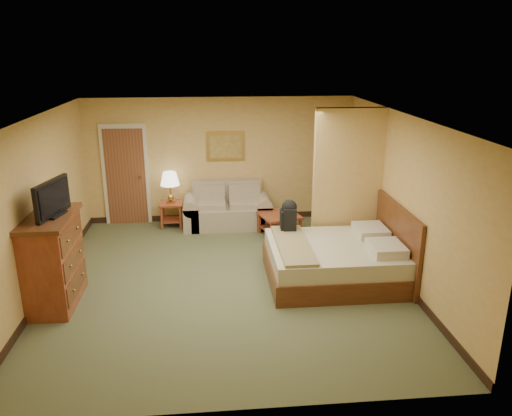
{
  "coord_description": "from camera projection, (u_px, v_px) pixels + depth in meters",
  "views": [
    {
      "loc": [
        -0.22,
        -7.23,
        3.55
      ],
      "look_at": [
        0.53,
        0.6,
        1.01
      ],
      "focal_mm": 35.0,
      "sensor_mm": 36.0,
      "label": 1
    }
  ],
  "objects": [
    {
      "name": "table_lamp",
      "position": [
        170.0,
        180.0,
        10.07
      ],
      "size": [
        0.39,
        0.39,
        0.64
      ],
      "color": "#B07F41",
      "rests_on": "side_table"
    },
    {
      "name": "door",
      "position": [
        126.0,
        175.0,
        10.28
      ],
      "size": [
        0.94,
        0.16,
        2.1
      ],
      "color": "beige",
      "rests_on": "floor"
    },
    {
      "name": "left_wall",
      "position": [
        38.0,
        208.0,
        7.32
      ],
      "size": [
        0.02,
        6.0,
        2.6
      ],
      "primitive_type": "cube",
      "color": "tan",
      "rests_on": "floor"
    },
    {
      "name": "right_wall",
      "position": [
        401.0,
        198.0,
        7.81
      ],
      "size": [
        0.02,
        6.0,
        2.6
      ],
      "primitive_type": "cube",
      "color": "tan",
      "rests_on": "floor"
    },
    {
      "name": "partition",
      "position": [
        347.0,
        184.0,
        8.63
      ],
      "size": [
        1.2,
        0.15,
        2.6
      ],
      "primitive_type": "cube",
      "color": "tan",
      "rests_on": "floor"
    },
    {
      "name": "ceiling",
      "position": [
        224.0,
        117.0,
        7.17
      ],
      "size": [
        6.0,
        6.0,
        0.0
      ],
      "primitive_type": "plane",
      "rotation": [
        3.14,
        0.0,
        0.0
      ],
      "color": "white",
      "rests_on": "back_wall"
    },
    {
      "name": "baseboard",
      "position": [
        221.0,
        217.0,
        10.78
      ],
      "size": [
        5.5,
        0.02,
        0.12
      ],
      "primitive_type": "cube",
      "color": "black",
      "rests_on": "floor"
    },
    {
      "name": "dresser",
      "position": [
        53.0,
        260.0,
        7.07
      ],
      "size": [
        0.66,
        1.25,
        1.34
      ],
      "color": "maroon",
      "rests_on": "floor"
    },
    {
      "name": "coffee_table",
      "position": [
        279.0,
        221.0,
        9.74
      ],
      "size": [
        0.88,
        0.88,
        0.45
      ],
      "rotation": [
        0.0,
        0.0,
        0.29
      ],
      "color": "maroon",
      "rests_on": "floor"
    },
    {
      "name": "wall_picture",
      "position": [
        226.0,
        146.0,
        10.3
      ],
      "size": [
        0.79,
        0.04,
        0.61
      ],
      "color": "#B78E3F",
      "rests_on": "back_wall"
    },
    {
      "name": "backpack",
      "position": [
        289.0,
        215.0,
        8.34
      ],
      "size": [
        0.25,
        0.33,
        0.55
      ],
      "rotation": [
        0.0,
        0.0,
        -0.04
      ],
      "color": "black",
      "rests_on": "bed"
    },
    {
      "name": "side_table",
      "position": [
        172.0,
        211.0,
        10.28
      ],
      "size": [
        0.47,
        0.47,
        0.52
      ],
      "color": "maroon",
      "rests_on": "floor"
    },
    {
      "name": "floor",
      "position": [
        227.0,
        280.0,
        7.97
      ],
      "size": [
        6.0,
        6.0,
        0.0
      ],
      "primitive_type": "plane",
      "color": "#515738",
      "rests_on": "ground"
    },
    {
      "name": "tv",
      "position": [
        52.0,
        199.0,
        6.8
      ],
      "size": [
        0.28,
        0.82,
        0.5
      ],
      "rotation": [
        0.0,
        0.0,
        -0.24
      ],
      "color": "black",
      "rests_on": "dresser"
    },
    {
      "name": "loveseat",
      "position": [
        227.0,
        212.0,
        10.32
      ],
      "size": [
        1.79,
        0.83,
        0.91
      ],
      "color": "tan",
      "rests_on": "floor"
    },
    {
      "name": "bed",
      "position": [
        341.0,
        260.0,
        7.93
      ],
      "size": [
        2.19,
        1.86,
        1.2
      ],
      "color": "#4F2612",
      "rests_on": "floor"
    },
    {
      "name": "back_wall",
      "position": [
        220.0,
        160.0,
        10.41
      ],
      "size": [
        5.5,
        0.02,
        2.6
      ],
      "primitive_type": "cube",
      "color": "tan",
      "rests_on": "floor"
    }
  ]
}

